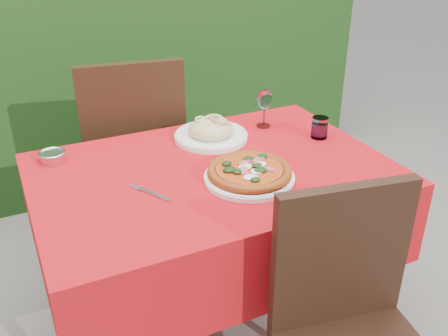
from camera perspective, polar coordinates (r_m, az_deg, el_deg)
name	(u,v)px	position (r m, az deg, el deg)	size (l,w,h in m)	color
ground	(215,323)	(2.23, -1.07, -17.33)	(60.00, 60.00, 0.00)	#65615B
hedge	(105,35)	(3.14, -13.50, 14.61)	(3.20, 0.55, 1.78)	black
dining_table	(213,204)	(1.86, -1.22, -4.17)	(1.26, 0.86, 0.75)	#4A2817
chair_near	(352,324)	(1.52, 14.42, -16.92)	(0.48, 0.48, 0.92)	black
chair_far	(133,147)	(2.39, -10.32, 2.39)	(0.52, 0.52, 1.01)	black
pizza_plate	(249,173)	(1.70, 2.91, -0.62)	(0.31, 0.31, 0.06)	white
pasta_plate	(211,132)	(2.01, -1.50, 4.13)	(0.30, 0.30, 0.08)	white
water_glass	(320,129)	(2.05, 10.86, 4.45)	(0.07, 0.07, 0.09)	silver
wine_glass	(265,101)	(2.11, 4.66, 7.66)	(0.07, 0.07, 0.16)	silver
fork	(155,194)	(1.63, -7.91, -3.01)	(0.02, 0.19, 0.00)	#B3B3BA
steel_ramekin	(53,157)	(1.94, -19.01, 1.19)	(0.09, 0.09, 0.03)	silver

